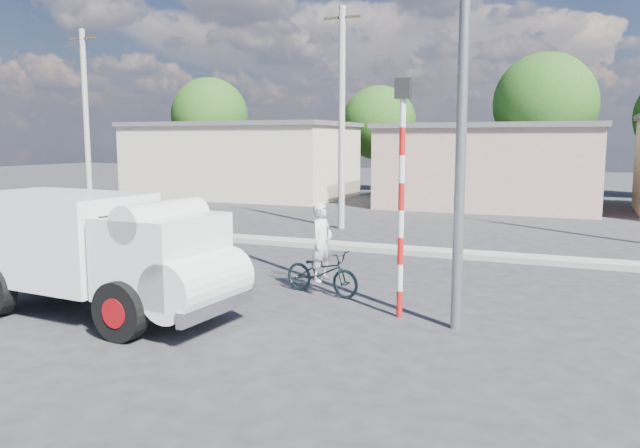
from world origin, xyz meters
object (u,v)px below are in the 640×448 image
at_px(traffic_pole, 402,178).
at_px(streetlight, 454,37).
at_px(truck, 100,250).
at_px(bicycle, 322,272).
at_px(cyclist, 322,256).

xyz_separation_m(traffic_pole, streetlight, (0.94, -0.30, 2.37)).
xyz_separation_m(truck, bicycle, (3.15, 3.10, -0.77)).
bearing_deg(traffic_pole, truck, -158.06).
xyz_separation_m(truck, cyclist, (3.15, 3.10, -0.43)).
relative_size(bicycle, cyclist, 1.11).
xyz_separation_m(bicycle, cyclist, (-0.00, 0.00, 0.34)).
xyz_separation_m(bicycle, streetlight, (2.93, -1.33, 4.48)).
bearing_deg(streetlight, traffic_pole, 162.27).
distance_m(truck, cyclist, 4.44).
xyz_separation_m(cyclist, streetlight, (2.93, -1.33, 4.14)).
bearing_deg(truck, bicycle, 48.85).
bearing_deg(streetlight, bicycle, 155.70).
relative_size(traffic_pole, streetlight, 0.48).
height_order(bicycle, cyclist, cyclist).
distance_m(bicycle, streetlight, 5.52).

